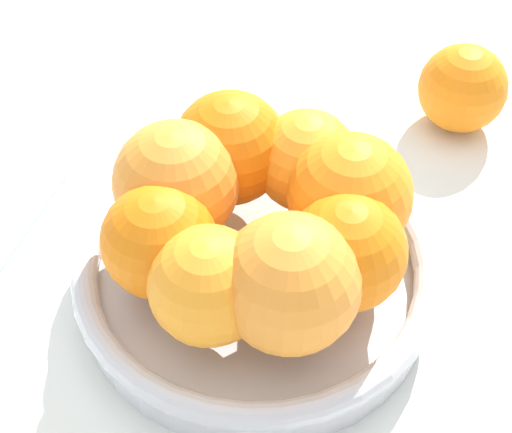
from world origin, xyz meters
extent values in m
plane|color=silver|center=(0.00, 0.00, 0.00)|extent=(4.00, 4.00, 0.00)
cylinder|color=silver|center=(0.00, 0.00, 0.01)|extent=(0.22, 0.22, 0.02)
torus|color=silver|center=(0.00, 0.00, 0.03)|extent=(0.23, 0.23, 0.02)
sphere|color=orange|center=(-0.05, 0.04, 0.07)|extent=(0.08, 0.08, 0.08)
sphere|color=orange|center=(-0.06, -0.01, 0.07)|extent=(0.07, 0.07, 0.07)
sphere|color=orange|center=(-0.04, -0.05, 0.07)|extent=(0.07, 0.07, 0.07)
sphere|color=orange|center=(0.01, -0.05, 0.07)|extent=(0.08, 0.08, 0.08)
sphere|color=orange|center=(0.05, -0.03, 0.07)|extent=(0.07, 0.07, 0.07)
sphere|color=orange|center=(0.06, 0.01, 0.07)|extent=(0.07, 0.07, 0.07)
sphere|color=orange|center=(0.03, 0.05, 0.08)|extent=(0.08, 0.08, 0.08)
sphere|color=orange|center=(-0.01, 0.06, 0.07)|extent=(0.07, 0.07, 0.07)
sphere|color=orange|center=(-0.23, 0.02, 0.03)|extent=(0.07, 0.07, 0.07)
camera|label=1|loc=(0.27, 0.20, 0.44)|focal=60.00mm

